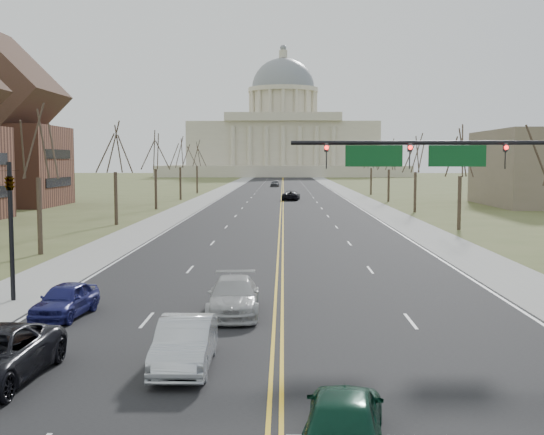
{
  "coord_description": "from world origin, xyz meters",
  "views": [
    {
      "loc": [
        0.19,
        -15.36,
        6.09
      ],
      "look_at": [
        -0.42,
        21.0,
        3.0
      ],
      "focal_mm": 45.0,
      "sensor_mm": 36.0,
      "label": 1
    }
  ],
  "objects_px": {
    "signal_mast": "(456,168)",
    "car_far_sb": "(275,184)",
    "car_sb_inner_second": "(234,296)",
    "signal_left": "(11,215)",
    "car_nb_inner_lead": "(344,416)",
    "car_sb_outer_second": "(65,300)",
    "car_sb_inner_lead": "(185,344)",
    "car_far_nb": "(291,195)"
  },
  "relations": [
    {
      "from": "signal_mast",
      "to": "car_far_sb",
      "type": "xyz_separation_m",
      "value": [
        -9.2,
        124.49,
        -5.03
      ]
    },
    {
      "from": "signal_mast",
      "to": "car_sb_inner_second",
      "type": "xyz_separation_m",
      "value": [
        -9.21,
        -2.44,
        -5.04
      ]
    },
    {
      "from": "signal_left",
      "to": "car_nb_inner_lead",
      "type": "xyz_separation_m",
      "value": [
        12.97,
        -14.93,
        -3.0
      ]
    },
    {
      "from": "car_sb_inner_second",
      "to": "car_far_sb",
      "type": "bearing_deg",
      "value": 87.93
    },
    {
      "from": "car_sb_outer_second",
      "to": "car_sb_inner_lead",
      "type": "bearing_deg",
      "value": -42.62
    },
    {
      "from": "car_sb_outer_second",
      "to": "car_far_sb",
      "type": "relative_size",
      "value": 0.93
    },
    {
      "from": "car_sb_inner_lead",
      "to": "car_far_nb",
      "type": "distance_m",
      "value": 83.2
    },
    {
      "from": "car_sb_outer_second",
      "to": "car_far_sb",
      "type": "distance_m",
      "value": 127.69
    },
    {
      "from": "signal_mast",
      "to": "car_sb_inner_second",
      "type": "bearing_deg",
      "value": -165.14
    },
    {
      "from": "car_far_nb",
      "to": "car_sb_inner_lead",
      "type": "bearing_deg",
      "value": 93.13
    },
    {
      "from": "car_sb_outer_second",
      "to": "car_far_nb",
      "type": "height_order",
      "value": "car_far_nb"
    },
    {
      "from": "car_far_nb",
      "to": "car_far_sb",
      "type": "distance_m",
      "value": 50.91
    },
    {
      "from": "signal_mast",
      "to": "car_nb_inner_lead",
      "type": "bearing_deg",
      "value": -111.81
    },
    {
      "from": "car_nb_inner_lead",
      "to": "car_far_nb",
      "type": "distance_m",
      "value": 88.6
    },
    {
      "from": "car_far_sb",
      "to": "car_sb_outer_second",
      "type": "bearing_deg",
      "value": -86.5
    },
    {
      "from": "car_sb_outer_second",
      "to": "car_far_nb",
      "type": "distance_m",
      "value": 77.31
    },
    {
      "from": "signal_mast",
      "to": "car_sb_inner_lead",
      "type": "bearing_deg",
      "value": -137.04
    },
    {
      "from": "signal_left",
      "to": "car_far_sb",
      "type": "relative_size",
      "value": 1.43
    },
    {
      "from": "signal_left",
      "to": "car_sb_outer_second",
      "type": "bearing_deg",
      "value": -43.08
    },
    {
      "from": "signal_left",
      "to": "car_far_nb",
      "type": "height_order",
      "value": "signal_left"
    },
    {
      "from": "car_nb_inner_lead",
      "to": "car_sb_inner_second",
      "type": "xyz_separation_m",
      "value": [
        -3.24,
        12.48,
        0.01
      ]
    },
    {
      "from": "signal_mast",
      "to": "car_far_sb",
      "type": "distance_m",
      "value": 124.93
    },
    {
      "from": "car_far_nb",
      "to": "car_sb_inner_second",
      "type": "bearing_deg",
      "value": 93.57
    },
    {
      "from": "signal_mast",
      "to": "car_far_nb",
      "type": "bearing_deg",
      "value": 94.76
    },
    {
      "from": "signal_left",
      "to": "signal_mast",
      "type": "bearing_deg",
      "value": -0.0
    },
    {
      "from": "car_sb_inner_second",
      "to": "car_far_nb",
      "type": "height_order",
      "value": "car_far_nb"
    },
    {
      "from": "car_nb_inner_lead",
      "to": "signal_mast",
      "type": "bearing_deg",
      "value": -104.41
    },
    {
      "from": "car_nb_inner_lead",
      "to": "car_far_nb",
      "type": "relative_size",
      "value": 0.79
    },
    {
      "from": "car_sb_inner_lead",
      "to": "car_far_nb",
      "type": "xyz_separation_m",
      "value": [
        3.99,
        83.1,
        -0.01
      ]
    },
    {
      "from": "signal_left",
      "to": "car_far_sb",
      "type": "xyz_separation_m",
      "value": [
        9.75,
        124.48,
        -2.99
      ]
    },
    {
      "from": "car_far_nb",
      "to": "car_far_sb",
      "type": "relative_size",
      "value": 1.24
    },
    {
      "from": "signal_left",
      "to": "car_sb_inner_second",
      "type": "xyz_separation_m",
      "value": [
        9.73,
        -2.45,
        -2.99
      ]
    },
    {
      "from": "car_far_sb",
      "to": "car_far_nb",
      "type": "bearing_deg",
      "value": -80.13
    },
    {
      "from": "car_sb_inner_lead",
      "to": "car_sb_outer_second",
      "type": "height_order",
      "value": "car_sb_inner_lead"
    },
    {
      "from": "car_nb_inner_lead",
      "to": "car_sb_inner_lead",
      "type": "relative_size",
      "value": 0.93
    },
    {
      "from": "signal_mast",
      "to": "signal_left",
      "type": "bearing_deg",
      "value": 180.0
    },
    {
      "from": "car_nb_inner_lead",
      "to": "car_far_sb",
      "type": "xyz_separation_m",
      "value": [
        -3.22,
        139.41,
        0.01
      ]
    },
    {
      "from": "signal_mast",
      "to": "car_sb_outer_second",
      "type": "xyz_separation_m",
      "value": [
        -15.69,
        -3.04,
        -5.08
      ]
    },
    {
      "from": "car_sb_inner_lead",
      "to": "signal_mast",
      "type": "bearing_deg",
      "value": 42.25
    },
    {
      "from": "car_sb_inner_lead",
      "to": "car_far_nb",
      "type": "relative_size",
      "value": 0.85
    },
    {
      "from": "car_nb_inner_lead",
      "to": "car_sb_outer_second",
      "type": "xyz_separation_m",
      "value": [
        -9.72,
        11.89,
        -0.03
      ]
    },
    {
      "from": "car_nb_inner_lead",
      "to": "car_far_sb",
      "type": "relative_size",
      "value": 0.98
    }
  ]
}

